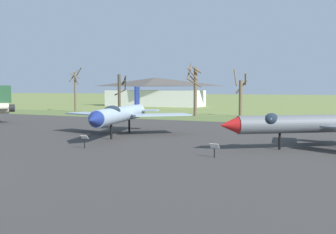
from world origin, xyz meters
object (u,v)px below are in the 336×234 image
object	(u,v)px
jet_fighter_front_left	(309,123)
info_placard_front_left	(214,149)
jet_fighter_rear_center	(120,114)
info_placard_rear_center	(85,140)
visitor_building	(155,92)

from	to	relation	value
jet_fighter_front_left	info_placard_front_left	size ratio (longest dim) A/B	12.08
jet_fighter_rear_center	jet_fighter_front_left	bearing A→B (deg)	-2.24
info_placard_front_left	info_placard_rear_center	bearing A→B (deg)	-177.15
jet_fighter_rear_center	visitor_building	world-z (taller)	visitor_building
info_placard_rear_center	visitor_building	bearing A→B (deg)	114.55
jet_fighter_front_left	visitor_building	distance (m)	77.23
jet_fighter_front_left	info_placard_front_left	world-z (taller)	jet_fighter_front_left
jet_fighter_front_left	info_placard_rear_center	xyz separation A→B (m)	(-15.14, -7.37, -1.31)
info_placard_rear_center	info_placard_front_left	bearing A→B (deg)	2.85
jet_fighter_front_left	info_placard_rear_center	bearing A→B (deg)	-154.04
info_placard_rear_center	visitor_building	xyz separation A→B (m)	(-31.49, 68.91, 2.95)
info_placard_rear_center	visitor_building	world-z (taller)	visitor_building
jet_fighter_front_left	jet_fighter_rear_center	distance (m)	17.23
jet_fighter_front_left	visitor_building	xyz separation A→B (m)	(-46.62, 61.54, 1.65)
info_placard_front_left	jet_fighter_rear_center	bearing A→B (deg)	148.50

